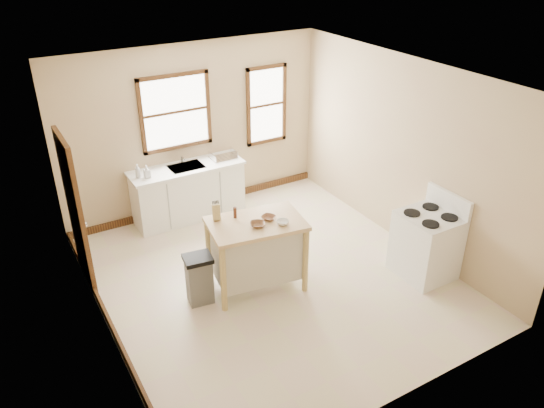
{
  "coord_description": "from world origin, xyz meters",
  "views": [
    {
      "loc": [
        -3.05,
        -5.22,
        4.4
      ],
      "look_at": [
        0.25,
        0.4,
        0.92
      ],
      "focal_mm": 35.0,
      "sensor_mm": 36.0,
      "label": 1
    }
  ],
  "objects": [
    {
      "name": "dish_rack",
      "position": [
        0.36,
        2.2,
        0.97
      ],
      "size": [
        0.45,
        0.36,
        0.11
      ],
      "primitive_type": null,
      "rotation": [
        0.0,
        0.0,
        -0.1
      ],
      "color": "silver",
      "rests_on": "sink_counter"
    },
    {
      "name": "bowl_a",
      "position": [
        -0.29,
        -0.15,
        1.02
      ],
      "size": [
        0.26,
        0.26,
        0.05
      ],
      "primitive_type": "imported",
      "rotation": [
        0.0,
        0.0,
        -0.48
      ],
      "color": "brown",
      "rests_on": "kitchen_island"
    },
    {
      "name": "trash_bin",
      "position": [
        -1.05,
        0.03,
        0.34
      ],
      "size": [
        0.39,
        0.34,
        0.69
      ],
      "primitive_type": null,
      "rotation": [
        0.0,
        0.0,
        -0.14
      ],
      "color": "#61615F",
      "rests_on": "ground"
    },
    {
      "name": "floor",
      "position": [
        0.0,
        0.0,
        0.0
      ],
      "size": [
        5.0,
        5.0,
        0.0
      ],
      "primitive_type": "plane",
      "color": "beige",
      "rests_on": "ground"
    },
    {
      "name": "faucet",
      "position": [
        -0.3,
        2.38,
        1.03
      ],
      "size": [
        0.03,
        0.03,
        0.22
      ],
      "primitive_type": "cylinder",
      "color": "silver",
      "rests_on": "sink_counter"
    },
    {
      "name": "baseboard_back",
      "position": [
        0.0,
        2.47,
        0.06
      ],
      "size": [
        4.5,
        0.04,
        0.12
      ],
      "primitive_type": "cube",
      "color": "#32190D",
      "rests_on": "ground"
    },
    {
      "name": "window_side",
      "position": [
        1.35,
        2.48,
        1.6
      ],
      "size": [
        0.77,
        0.06,
        1.37
      ],
      "primitive_type": null,
      "color": "#32190D",
      "rests_on": "wall_back"
    },
    {
      "name": "kitchen_island",
      "position": [
        -0.25,
        -0.05,
        0.5
      ],
      "size": [
        1.33,
        0.96,
        1.0
      ],
      "primitive_type": null,
      "rotation": [
        0.0,
        0.0,
        -0.16
      ],
      "color": "#DDC182",
      "rests_on": "ground"
    },
    {
      "name": "wall_right",
      "position": [
        2.25,
        0.0,
        1.4
      ],
      "size": [
        0.04,
        5.0,
        2.8
      ],
      "primitive_type": "cube",
      "color": "tan",
      "rests_on": "ground"
    },
    {
      "name": "gas_stove",
      "position": [
        1.9,
        -0.98,
        0.6
      ],
      "size": [
        0.75,
        0.76,
        1.2
      ],
      "primitive_type": null,
      "color": "white",
      "rests_on": "ground"
    },
    {
      "name": "bowl_c",
      "position": [
        0.01,
        -0.27,
        1.03
      ],
      "size": [
        0.22,
        0.22,
        0.05
      ],
      "primitive_type": "imported",
      "rotation": [
        0.0,
        0.0,
        -0.43
      ],
      "color": "white",
      "rests_on": "kitchen_island"
    },
    {
      "name": "baseboard_left",
      "position": [
        -2.22,
        0.0,
        0.06
      ],
      "size": [
        0.04,
        5.0,
        0.12
      ],
      "primitive_type": "cube",
      "color": "#32190D",
      "rests_on": "ground"
    },
    {
      "name": "ceiling",
      "position": [
        0.0,
        0.0,
        2.8
      ],
      "size": [
        5.0,
        5.0,
        0.0
      ],
      "primitive_type": "plane",
      "rotation": [
        3.14,
        0.0,
        0.0
      ],
      "color": "white",
      "rests_on": "ground"
    },
    {
      "name": "sink_counter",
      "position": [
        -0.3,
        2.2,
        0.46
      ],
      "size": [
        1.86,
        0.62,
        0.92
      ],
      "primitive_type": null,
      "color": "white",
      "rests_on": "ground"
    },
    {
      "name": "window_main",
      "position": [
        -0.3,
        2.48,
        1.75
      ],
      "size": [
        1.17,
        0.06,
        1.22
      ],
      "primitive_type": null,
      "color": "#32190D",
      "rests_on": "wall_back"
    },
    {
      "name": "knife_block",
      "position": [
        -0.66,
        0.27,
        1.1
      ],
      "size": [
        0.13,
        0.13,
        0.2
      ],
      "primitive_type": null,
      "rotation": [
        0.0,
        0.0,
        -0.32
      ],
      "color": "#DAB672",
      "rests_on": "kitchen_island"
    },
    {
      "name": "door_left",
      "position": [
        -2.21,
        1.3,
        1.05
      ],
      "size": [
        0.06,
        0.9,
        2.1
      ],
      "primitive_type": "cube",
      "color": "#32190D",
      "rests_on": "ground"
    },
    {
      "name": "bowl_b",
      "position": [
        -0.08,
        -0.07,
        1.02
      ],
      "size": [
        0.24,
        0.24,
        0.04
      ],
      "primitive_type": "imported",
      "rotation": [
        0.0,
        0.0,
        0.5
      ],
      "color": "brown",
      "rests_on": "kitchen_island"
    },
    {
      "name": "soap_bottle_b",
      "position": [
        -0.97,
        2.12,
        1.02
      ],
      "size": [
        0.09,
        0.1,
        0.2
      ],
      "primitive_type": "imported",
      "rotation": [
        0.0,
        0.0,
        0.05
      ],
      "color": "#B2B2B2",
      "rests_on": "sink_counter"
    },
    {
      "name": "pepper_grinder",
      "position": [
        -0.44,
        0.19,
        1.07
      ],
      "size": [
        0.06,
        0.06,
        0.15
      ],
      "primitive_type": "cylinder",
      "rotation": [
        0.0,
        0.0,
        -0.54
      ],
      "color": "#462212",
      "rests_on": "kitchen_island"
    },
    {
      "name": "wall_back",
      "position": [
        0.0,
        2.5,
        1.4
      ],
      "size": [
        4.5,
        0.04,
        2.8
      ],
      "primitive_type": "cube",
      "color": "tan",
      "rests_on": "ground"
    },
    {
      "name": "wall_left",
      "position": [
        -2.25,
        0.0,
        1.4
      ],
      "size": [
        0.04,
        5.0,
        2.8
      ],
      "primitive_type": "cube",
      "color": "tan",
      "rests_on": "ground"
    },
    {
      "name": "soap_bottle_a",
      "position": [
        -1.09,
        2.18,
        1.03
      ],
      "size": [
        0.11,
        0.11,
        0.22
      ],
      "primitive_type": "imported",
      "rotation": [
        0.0,
        0.0,
        -0.41
      ],
      "color": "#B2B2B2",
      "rests_on": "sink_counter"
    }
  ]
}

